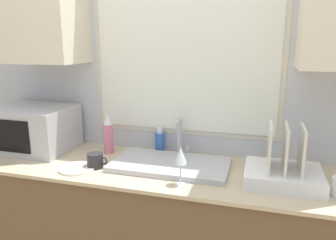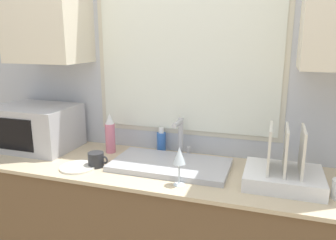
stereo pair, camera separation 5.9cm
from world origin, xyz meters
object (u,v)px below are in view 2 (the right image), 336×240
at_px(soap_bottle, 161,141).
at_px(wine_glass, 179,157).
at_px(spray_bottle, 110,134).
at_px(microwave, 36,127).
at_px(dish_rack, 284,173).
at_px(faucet, 181,135).
at_px(mug_near_sink, 96,160).

xyz_separation_m(soap_bottle, wine_glass, (0.24, -0.43, 0.08)).
height_order(spray_bottle, soap_bottle, spray_bottle).
relative_size(microwave, dish_rack, 1.36).
bearing_deg(soap_bottle, wine_glass, -60.70).
xyz_separation_m(microwave, soap_bottle, (0.79, 0.18, -0.07)).
relative_size(microwave, spray_bottle, 2.01).
height_order(dish_rack, spray_bottle, dish_rack).
distance_m(faucet, spray_bottle, 0.44).
bearing_deg(spray_bottle, microwave, -172.19).
distance_m(faucet, soap_bottle, 0.16).
bearing_deg(faucet, soap_bottle, 160.79).
height_order(dish_rack, soap_bottle, dish_rack).
height_order(faucet, dish_rack, dish_rack).
bearing_deg(faucet, spray_bottle, -172.18).
distance_m(microwave, dish_rack, 1.52).
relative_size(dish_rack, soap_bottle, 2.34).
distance_m(microwave, soap_bottle, 0.82).
bearing_deg(wine_glass, spray_bottle, 149.05).
height_order(dish_rack, mug_near_sink, dish_rack).
bearing_deg(wine_glass, mug_near_sink, 170.58).
xyz_separation_m(faucet, mug_near_sink, (-0.40, -0.30, -0.10)).
bearing_deg(spray_bottle, mug_near_sink, -80.98).
xyz_separation_m(dish_rack, spray_bottle, (-1.02, 0.16, 0.06)).
distance_m(dish_rack, soap_bottle, 0.77).
bearing_deg(wine_glass, microwave, 166.10).
height_order(spray_bottle, wine_glass, spray_bottle).
bearing_deg(wine_glass, soap_bottle, 119.30).
bearing_deg(wine_glass, dish_rack, 18.71).
xyz_separation_m(microwave, spray_bottle, (0.50, 0.07, -0.02)).
distance_m(faucet, microwave, 0.94).
relative_size(faucet, spray_bottle, 0.95).
distance_m(microwave, mug_near_sink, 0.57).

